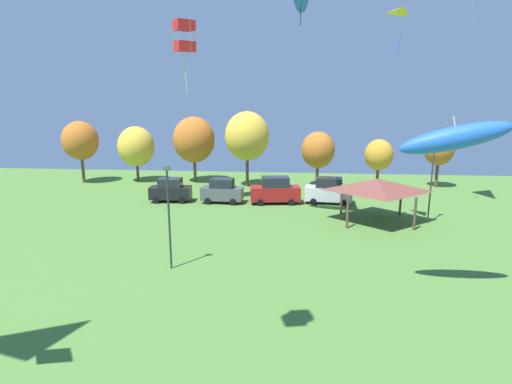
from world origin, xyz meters
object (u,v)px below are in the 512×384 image
object	(u,v)px
kite_flying_9	(407,28)
light_post_0	(432,176)
kite_flying_1	(184,36)
treeline_tree_0	(80,141)
parked_car_leftmost	(171,190)
treeline_tree_5	(379,155)
light_post_1	(169,212)
treeline_tree_6	(439,150)
treeline_tree_1	(136,146)
parked_car_second_from_left	(222,191)
park_pavilion	(377,185)
parked_car_third_from_left	(275,191)
treeline_tree_4	(318,150)
kite_flying_2	(455,138)
parked_car_rightmost_in_row	(329,191)
treeline_tree_2	(194,140)

from	to	relation	value
kite_flying_9	light_post_0	distance (m)	11.58
kite_flying_1	treeline_tree_0	size ratio (longest dim) A/B	0.82
parked_car_leftmost	treeline_tree_5	size ratio (longest dim) A/B	0.75
light_post_1	treeline_tree_6	bearing A→B (deg)	47.86
treeline_tree_1	treeline_tree_5	size ratio (longest dim) A/B	1.24
parked_car_second_from_left	light_post_1	world-z (taller)	light_post_1
park_pavilion	treeline_tree_6	distance (m)	18.09
parked_car_second_from_left	light_post_0	world-z (taller)	light_post_0
treeline_tree_0	treeline_tree_5	size ratio (longest dim) A/B	1.36
kite_flying_1	parked_car_leftmost	distance (m)	14.46
kite_flying_9	treeline_tree_5	size ratio (longest dim) A/B	0.42
parked_car_third_from_left	treeline_tree_4	world-z (taller)	treeline_tree_4
treeline_tree_6	treeline_tree_1	bearing A→B (deg)	179.71
treeline_tree_1	treeline_tree_6	xyz separation A→B (m)	(36.21, -0.18, -0.00)
light_post_1	treeline_tree_5	world-z (taller)	light_post_1
light_post_0	light_post_1	distance (m)	21.22
kite_flying_2	treeline_tree_1	bearing A→B (deg)	133.13
parked_car_third_from_left	park_pavilion	bearing A→B (deg)	-40.05
treeline_tree_0	kite_flying_9	bearing A→B (deg)	-26.26
kite_flying_2	parked_car_leftmost	world-z (taller)	kite_flying_2
parked_car_second_from_left	parked_car_rightmost_in_row	distance (m)	10.41
parked_car_third_from_left	treeline_tree_5	world-z (taller)	treeline_tree_5
park_pavilion	treeline_tree_6	xyz separation A→B (m)	(9.86, 15.11, 1.30)
kite_flying_2	park_pavilion	bearing A→B (deg)	92.36
parked_car_leftmost	treeline_tree_0	size ratio (longest dim) A/B	0.55
parked_car_third_from_left	treeline_tree_4	size ratio (longest dim) A/B	0.78
treeline_tree_1	parked_car_rightmost_in_row	bearing A→B (deg)	-22.35
kite_flying_1	kite_flying_9	xyz separation A→B (m)	(17.17, -5.76, -0.63)
kite_flying_2	parked_car_third_from_left	distance (m)	21.92
kite_flying_1	kite_flying_2	xyz separation A→B (m)	(16.99, -16.51, -7.29)
treeline_tree_1	treeline_tree_2	xyz separation A→B (m)	(7.28, 0.35, 0.86)
parked_car_leftmost	light_post_1	size ratio (longest dim) A/B	0.68
parked_car_third_from_left	treeline_tree_6	bearing A→B (deg)	19.92
kite_flying_1	treeline_tree_1	world-z (taller)	kite_flying_1
treeline_tree_2	treeline_tree_6	xyz separation A→B (m)	(28.94, -0.53, -0.87)
parked_car_third_from_left	treeline_tree_0	bearing A→B (deg)	152.72
treeline_tree_2	light_post_1	bearing A→B (deg)	-78.99
light_post_0	treeline_tree_0	distance (m)	39.50
kite_flying_2	treeline_tree_0	xyz separation A→B (m)	(-33.29, 27.26, -2.79)
parked_car_second_from_left	treeline_tree_1	bearing A→B (deg)	143.77
kite_flying_2	parked_car_third_from_left	size ratio (longest dim) A/B	1.03
treeline_tree_5	parked_car_third_from_left	bearing A→B (deg)	-140.65
parked_car_third_from_left	light_post_0	xyz separation A→B (m)	(12.78, -5.40, 2.62)
kite_flying_2	light_post_1	size ratio (longest dim) A/B	0.85
treeline_tree_0	treeline_tree_2	world-z (taller)	treeline_tree_2
kite_flying_9	light_post_1	size ratio (longest dim) A/B	0.39
kite_flying_9	park_pavilion	xyz separation A→B (m)	(-0.73, 2.68, -11.54)
treeline_tree_2	treeline_tree_5	size ratio (longest dim) A/B	1.45
parked_car_third_from_left	treeline_tree_1	bearing A→B (deg)	142.85
park_pavilion	treeline_tree_0	size ratio (longest dim) A/B	0.87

